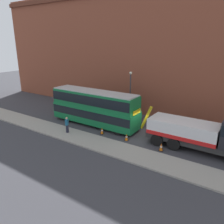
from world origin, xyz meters
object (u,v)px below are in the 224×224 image
(street_lamp, at_px, (130,90))
(recovery_tow_truck, at_px, (204,133))
(pedestrian_onlooker, at_px, (67,125))
(traffic_cone_near_bus, at_px, (102,131))
(double_decker_bus, at_px, (94,106))
(traffic_cone_midway, at_px, (126,137))
(traffic_cone_near_truck, at_px, (161,147))

(street_lamp, bearing_deg, recovery_tow_truck, -26.30)
(street_lamp, bearing_deg, pedestrian_onlooker, -106.59)
(pedestrian_onlooker, relative_size, traffic_cone_near_bus, 2.38)
(recovery_tow_truck, bearing_deg, double_decker_bus, 179.97)
(pedestrian_onlooker, height_order, traffic_cone_midway, pedestrian_onlooker)
(double_decker_bus, xyz_separation_m, traffic_cone_near_bus, (2.37, -1.75, -1.89))
(recovery_tow_truck, xyz_separation_m, street_lamp, (-10.21, 5.04, 1.71))
(traffic_cone_near_truck, distance_m, street_lamp, 10.44)
(traffic_cone_near_bus, bearing_deg, traffic_cone_near_truck, -1.14)
(recovery_tow_truck, distance_m, double_decker_bus, 12.10)
(recovery_tow_truck, height_order, double_decker_bus, double_decker_bus)
(traffic_cone_near_truck, bearing_deg, recovery_tow_truck, 31.66)
(double_decker_bus, bearing_deg, street_lamp, 69.46)
(traffic_cone_midway, bearing_deg, street_lamp, 117.14)
(traffic_cone_near_bus, relative_size, street_lamp, 0.12)
(pedestrian_onlooker, relative_size, traffic_cone_midway, 2.38)
(traffic_cone_near_truck, bearing_deg, pedestrian_onlooker, -169.19)
(double_decker_bus, bearing_deg, pedestrian_onlooker, -101.09)
(pedestrian_onlooker, bearing_deg, traffic_cone_midway, -9.68)
(traffic_cone_midway, bearing_deg, pedestrian_onlooker, -161.63)
(traffic_cone_near_bus, height_order, traffic_cone_near_truck, same)
(double_decker_bus, distance_m, traffic_cone_near_truck, 9.43)
(traffic_cone_midway, xyz_separation_m, street_lamp, (-3.47, 6.77, 3.13))
(double_decker_bus, xyz_separation_m, pedestrian_onlooker, (-0.73, -3.75, -1.25))
(traffic_cone_near_truck, bearing_deg, traffic_cone_midway, 177.59)
(double_decker_bus, height_order, traffic_cone_near_bus, double_decker_bus)
(traffic_cone_near_bus, height_order, traffic_cone_midway, same)
(traffic_cone_midway, bearing_deg, recovery_tow_truck, 14.37)
(traffic_cone_near_bus, distance_m, traffic_cone_near_truck, 6.67)
(double_decker_bus, distance_m, traffic_cone_near_bus, 3.50)
(double_decker_bus, bearing_deg, traffic_cone_near_bus, -36.43)
(pedestrian_onlooker, xyz_separation_m, traffic_cone_midway, (6.09, 2.02, -0.64))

